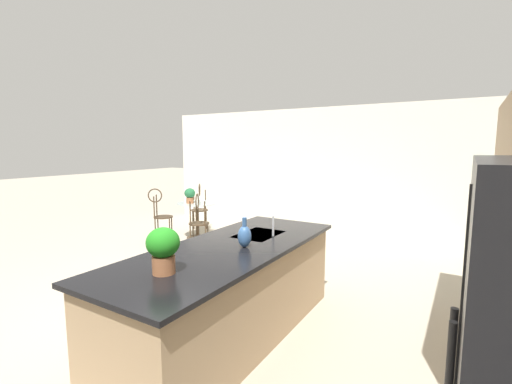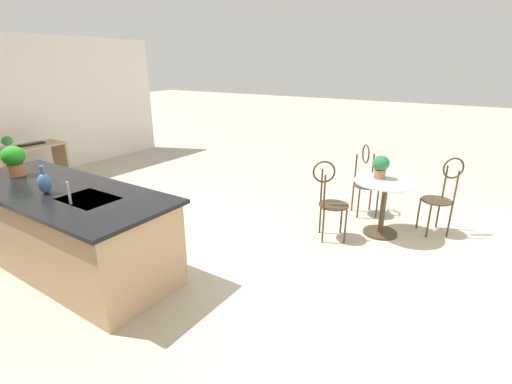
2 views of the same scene
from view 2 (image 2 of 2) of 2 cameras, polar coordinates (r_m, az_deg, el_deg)
The scene contains 13 objects.
ground_plane at distance 4.93m, azimuth -16.47°, elevation -7.54°, with size 40.00×40.00×0.00m, color #B2A893.
kitchen_island at distance 4.55m, azimuth -27.61°, elevation -4.94°, with size 2.80×1.06×0.92m.
bistro_table at distance 5.07m, azimuth 19.25°, elevation -1.57°, with size 0.80×0.80×0.74m.
chair_near_window at distance 5.37m, azimuth 27.01°, elevation -0.06°, with size 0.53×0.53×1.04m.
chair_by_island at distance 4.73m, azimuth 11.42°, elevation -0.73°, with size 0.52×0.52×1.04m.
chair_toward_desk at distance 5.68m, azimuth 16.71°, elevation 2.27°, with size 0.53×0.53×1.04m.
sink_faucet at distance 3.83m, azimuth -27.11°, elevation -0.15°, with size 0.02×0.02×0.22m, color #B2B5BA.
writing_desk at distance 7.98m, azimuth -31.83°, elevation 4.49°, with size 0.60×1.20×0.74m.
keyboard at distance 7.99m, azimuth -31.57°, elevation 6.39°, with size 0.16×0.44×0.03m.
potted_plant_on_table at distance 5.03m, azimuth 18.84°, elevation 3.93°, with size 0.22×0.22×0.30m.
potted_plant_counter_far at distance 5.10m, azimuth -33.56°, elevation 4.32°, with size 0.25×0.25×0.35m.
potted_plant_on_desk at distance 7.66m, azimuth -34.25°, elevation 6.41°, with size 0.17×0.17×0.24m.
vase_on_counter at distance 4.27m, azimuth -30.07°, elevation 1.25°, with size 0.13×0.13×0.29m.
Camera 2 is at (-3.47, 2.75, 2.18)m, focal length 25.68 mm.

